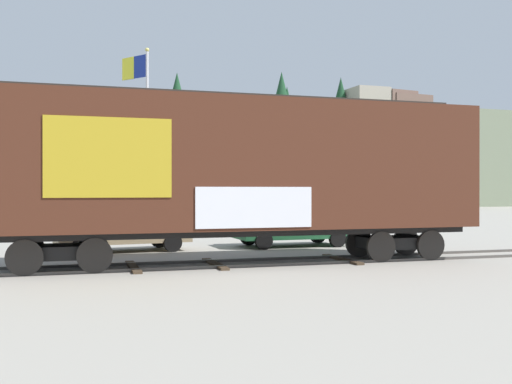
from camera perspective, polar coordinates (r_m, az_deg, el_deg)
ground_plane at (r=17.57m, az=-1.20°, el=-6.85°), size 260.00×260.00×0.00m
track at (r=17.35m, az=-3.91°, el=-6.81°), size 60.02×3.93×0.08m
freight_car at (r=17.42m, az=-1.43°, el=2.31°), size 14.30×3.29×4.95m
flagpole at (r=27.15m, az=-10.83°, el=7.39°), size 1.01×1.43×8.37m
hillside at (r=78.59m, az=-15.08°, el=3.24°), size 152.77×29.79×17.60m
parked_car_tan at (r=21.57m, az=-12.72°, el=-3.25°), size 4.68×2.28×1.75m
parked_car_green at (r=23.09m, az=3.31°, el=-2.91°), size 4.36×2.05×1.81m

